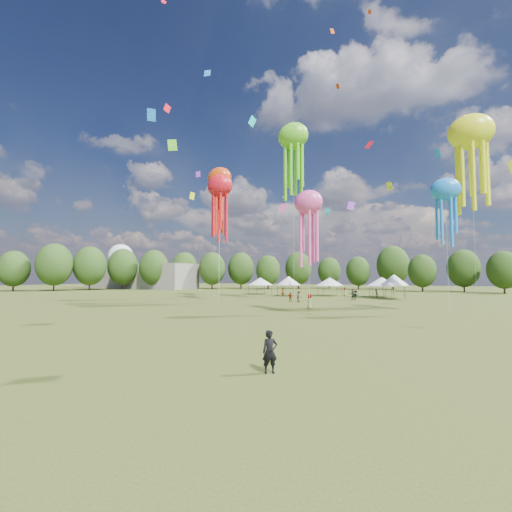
% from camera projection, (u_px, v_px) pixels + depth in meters
% --- Properties ---
extents(ground, '(300.00, 300.00, 0.00)m').
position_uv_depth(ground, '(125.00, 350.00, 19.13)').
color(ground, '#384416').
rests_on(ground, ground).
extents(observer_main, '(0.78, 0.75, 1.80)m').
position_uv_depth(observer_main, '(270.00, 352.00, 14.64)').
color(observer_main, black).
rests_on(observer_main, ground).
extents(spectator_near, '(1.05, 1.00, 1.70)m').
position_uv_depth(spectator_near, '(299.00, 297.00, 53.87)').
color(spectator_near, gray).
rests_on(spectator_near, ground).
extents(spectators_far, '(17.89, 32.49, 1.88)m').
position_uv_depth(spectators_far, '(339.00, 295.00, 59.28)').
color(spectators_far, gray).
rests_on(spectators_far, ground).
extents(festival_tents, '(33.93, 10.70, 4.41)m').
position_uv_depth(festival_tents, '(328.00, 281.00, 70.70)').
color(festival_tents, '#47474C').
rests_on(festival_tents, ground).
extents(show_kites, '(45.78, 23.86, 28.45)m').
position_uv_depth(show_kites, '(329.00, 173.00, 52.92)').
color(show_kites, red).
rests_on(show_kites, ground).
extents(small_kites, '(72.32, 60.54, 45.56)m').
position_uv_depth(small_kites, '(327.00, 135.00, 58.99)').
color(small_kites, red).
rests_on(small_kites, ground).
extents(treeline, '(201.57, 95.24, 13.43)m').
position_uv_depth(treeline, '(335.00, 265.00, 76.94)').
color(treeline, '#38281C').
rests_on(treeline, ground).
extents(hangar, '(40.00, 12.00, 8.00)m').
position_uv_depth(hangar, '(140.00, 276.00, 115.95)').
color(hangar, gray).
rests_on(hangar, ground).
extents(radome, '(9.00, 9.00, 16.00)m').
position_uv_depth(radome, '(121.00, 260.00, 128.85)').
color(radome, white).
rests_on(radome, ground).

